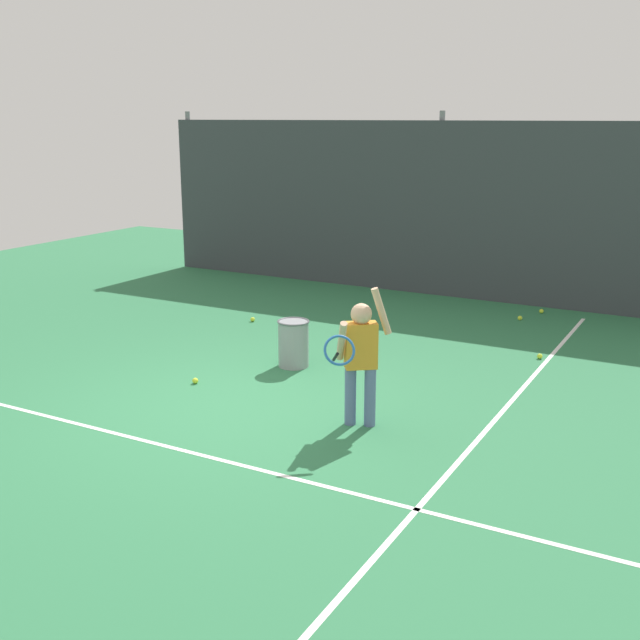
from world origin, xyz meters
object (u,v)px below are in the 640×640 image
at_px(tennis_ball_0, 253,319).
at_px(tennis_player, 360,353).
at_px(ball_hopper, 293,343).
at_px(tennis_ball_3, 520,318).
at_px(tennis_ball_4, 195,381).
at_px(tennis_ball_1, 540,356).
at_px(tennis_ball_2, 541,311).

bearing_deg(tennis_ball_0, tennis_player, -42.11).
relative_size(ball_hopper, tennis_ball_3, 8.52).
height_order(tennis_ball_0, tennis_ball_3, same).
distance_m(ball_hopper, tennis_ball_4, 1.27).
xyz_separation_m(tennis_player, tennis_ball_1, (1.02, 2.98, -0.69)).
distance_m(ball_hopper, tennis_ball_2, 4.48).
bearing_deg(tennis_ball_3, tennis_ball_4, -118.39).
distance_m(tennis_ball_0, tennis_ball_4, 2.73).
height_order(tennis_player, ball_hopper, tennis_player).
bearing_deg(tennis_ball_1, tennis_ball_0, -177.13).
distance_m(ball_hopper, tennis_ball_3, 3.90).
relative_size(tennis_player, tennis_ball_0, 20.46).
relative_size(ball_hopper, tennis_ball_0, 8.52).
bearing_deg(tennis_ball_3, tennis_player, -93.76).
height_order(tennis_ball_2, tennis_ball_4, same).
bearing_deg(tennis_ball_0, ball_hopper, -43.42).
bearing_deg(tennis_ball_2, tennis_ball_0, -144.74).
relative_size(tennis_ball_0, tennis_ball_2, 1.00).
relative_size(tennis_player, ball_hopper, 2.40).
height_order(tennis_ball_3, tennis_ball_4, same).
distance_m(ball_hopper, tennis_ball_1, 3.04).
bearing_deg(tennis_ball_4, tennis_ball_1, 41.36).
distance_m(tennis_ball_3, tennis_ball_4, 5.14).
xyz_separation_m(ball_hopper, tennis_ball_0, (-1.58, 1.49, -0.26)).
xyz_separation_m(tennis_player, tennis_ball_0, (-3.07, 2.78, -0.69)).
bearing_deg(tennis_ball_4, tennis_ball_3, 61.61).
xyz_separation_m(tennis_player, tennis_ball_3, (0.31, 4.73, -0.69)).
xyz_separation_m(tennis_ball_0, tennis_ball_4, (0.94, -2.57, 0.00)).
height_order(ball_hopper, tennis_ball_1, ball_hopper).
distance_m(tennis_ball_1, tennis_ball_3, 1.89).
xyz_separation_m(tennis_ball_0, tennis_ball_2, (3.56, 2.52, 0.00)).
bearing_deg(tennis_player, tennis_ball_0, 101.31).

